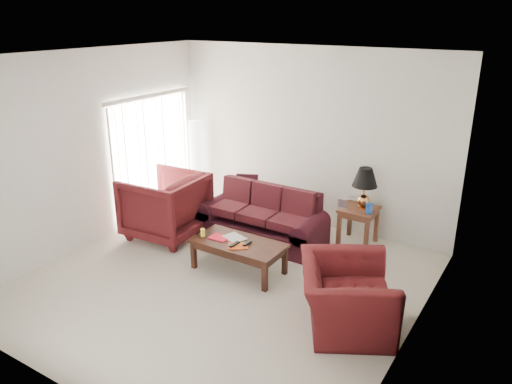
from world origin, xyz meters
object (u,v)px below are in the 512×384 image
end_table (358,226)px  armchair_left (165,206)px  armchair_right (346,296)px  coffee_table (239,256)px  sofa (261,216)px  floor_lamp (196,162)px

end_table → armchair_left: (-2.77, -1.40, 0.23)m
armchair_right → armchair_left: bearing=48.3°
end_table → coffee_table: (-1.09, -1.76, -0.07)m
sofa → armchair_left: bearing=-149.5°
armchair_right → floor_lamp: bearing=31.5°
sofa → end_table: 1.54m
armchair_left → coffee_table: size_ratio=0.89×
floor_lamp → end_table: bearing=-1.3°
sofa → coffee_table: sofa is taller
sofa → floor_lamp: (-1.93, 0.78, 0.39)m
armchair_left → armchair_right: bearing=73.7°
end_table → armchair_left: size_ratio=0.52×
armchair_left → armchair_right: 3.55m
end_table → floor_lamp: 3.34m
sofa → coffee_table: 1.11m
floor_lamp → armchair_left: 1.59m
coffee_table → armchair_left: bearing=178.0°
floor_lamp → armchair_right: floor_lamp is taller
end_table → armchair_right: (0.69, -2.17, 0.09)m
floor_lamp → armchair_left: bearing=-70.3°
sofa → armchair_left: 1.57m
sofa → end_table: sofa is taller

